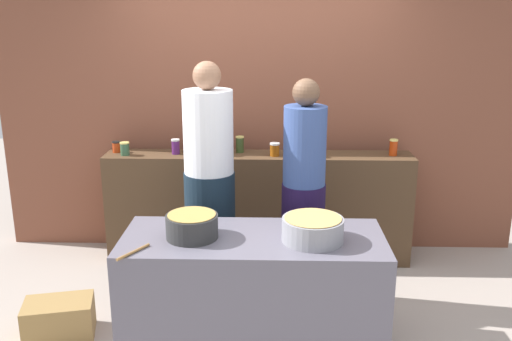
# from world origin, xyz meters

# --- Properties ---
(ground) EXTENTS (12.00, 12.00, 0.00)m
(ground) POSITION_xyz_m (0.00, 0.00, 0.00)
(ground) COLOR #A3968C
(storefront_wall) EXTENTS (4.80, 0.12, 3.00)m
(storefront_wall) POSITION_xyz_m (0.00, 1.45, 1.50)
(storefront_wall) COLOR brown
(storefront_wall) RESTS_ON ground
(display_shelf) EXTENTS (2.70, 0.36, 0.98)m
(display_shelf) POSITION_xyz_m (0.00, 1.10, 0.49)
(display_shelf) COLOR #4D3622
(display_shelf) RESTS_ON ground
(prep_table) EXTENTS (1.70, 0.70, 0.79)m
(prep_table) POSITION_xyz_m (0.00, -0.30, 0.40)
(prep_table) COLOR slate
(prep_table) RESTS_ON ground
(preserve_jar_0) EXTENTS (0.07, 0.07, 0.10)m
(preserve_jar_0) POSITION_xyz_m (-1.26, 1.14, 1.03)
(preserve_jar_0) COLOR #B63713
(preserve_jar_0) RESTS_ON display_shelf
(preserve_jar_1) EXTENTS (0.08, 0.08, 0.11)m
(preserve_jar_1) POSITION_xyz_m (-1.16, 1.04, 1.04)
(preserve_jar_1) COLOR #32563A
(preserve_jar_1) RESTS_ON display_shelf
(preserve_jar_2) EXTENTS (0.07, 0.07, 0.13)m
(preserve_jar_2) POSITION_xyz_m (-0.73, 1.10, 1.05)
(preserve_jar_2) COLOR #4E1E60
(preserve_jar_2) RESTS_ON display_shelf
(preserve_jar_3) EXTENTS (0.07, 0.07, 0.11)m
(preserve_jar_3) POSITION_xyz_m (-0.60, 1.15, 1.04)
(preserve_jar_3) COLOR olive
(preserve_jar_3) RESTS_ON display_shelf
(preserve_jar_4) EXTENTS (0.09, 0.09, 0.12)m
(preserve_jar_4) POSITION_xyz_m (-0.49, 1.14, 1.05)
(preserve_jar_4) COLOR #5B1B58
(preserve_jar_4) RESTS_ON display_shelf
(preserve_jar_5) EXTENTS (0.07, 0.07, 0.13)m
(preserve_jar_5) POSITION_xyz_m (-0.31, 1.06, 1.05)
(preserve_jar_5) COLOR #3C5434
(preserve_jar_5) RESTS_ON display_shelf
(preserve_jar_6) EXTENTS (0.07, 0.07, 0.14)m
(preserve_jar_6) POSITION_xyz_m (-0.17, 1.17, 1.06)
(preserve_jar_6) COLOR #31431F
(preserve_jar_6) RESTS_ON display_shelf
(preserve_jar_7) EXTENTS (0.09, 0.09, 0.12)m
(preserve_jar_7) POSITION_xyz_m (0.14, 1.05, 1.04)
(preserve_jar_7) COLOR #8A440C
(preserve_jar_7) RESTS_ON display_shelf
(preserve_jar_8) EXTENTS (0.07, 0.07, 0.14)m
(preserve_jar_8) POSITION_xyz_m (0.43, 1.03, 1.05)
(preserve_jar_8) COLOR brown
(preserve_jar_8) RESTS_ON display_shelf
(preserve_jar_9) EXTENTS (0.07, 0.07, 0.14)m
(preserve_jar_9) POSITION_xyz_m (1.17, 1.10, 1.06)
(preserve_jar_9) COLOR #B3340D
(preserve_jar_9) RESTS_ON display_shelf
(cooking_pot_left) EXTENTS (0.33, 0.33, 0.16)m
(cooking_pot_left) POSITION_xyz_m (-0.39, -0.32, 0.87)
(cooking_pot_left) COLOR #2D2D2D
(cooking_pot_left) RESTS_ON prep_table
(cooking_pot_center) EXTENTS (0.39, 0.39, 0.16)m
(cooking_pot_center) POSITION_xyz_m (0.38, -0.35, 0.87)
(cooking_pot_center) COLOR gray
(cooking_pot_center) RESTS_ON prep_table
(wooden_spoon) EXTENTS (0.15, 0.24, 0.02)m
(wooden_spoon) POSITION_xyz_m (-0.71, -0.58, 0.80)
(wooden_spoon) COLOR #9E703D
(wooden_spoon) RESTS_ON prep_table
(cook_with_tongs) EXTENTS (0.39, 0.39, 1.85)m
(cook_with_tongs) POSITION_xyz_m (-0.36, 0.41, 0.84)
(cook_with_tongs) COLOR #142330
(cook_with_tongs) RESTS_ON ground
(cook_in_cap) EXTENTS (0.33, 0.33, 1.73)m
(cook_in_cap) POSITION_xyz_m (0.36, 0.33, 0.79)
(cook_in_cap) COLOR #1C1033
(cook_in_cap) RESTS_ON ground
(bread_crate) EXTENTS (0.52, 0.39, 0.26)m
(bread_crate) POSITION_xyz_m (-1.35, -0.23, 0.13)
(bread_crate) COLOR olive
(bread_crate) RESTS_ON ground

